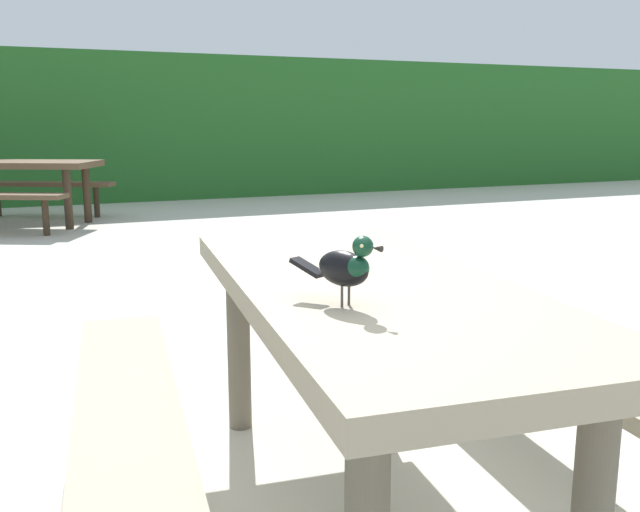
# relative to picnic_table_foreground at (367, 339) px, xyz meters

# --- Properties ---
(hedge_wall) EXTENTS (28.00, 2.23, 2.18)m
(hedge_wall) POSITION_rel_picnic_table_foreground_xyz_m (-0.06, 9.86, 0.53)
(hedge_wall) COLOR #235B23
(hedge_wall) RESTS_ON ground
(picnic_table_foreground) EXTENTS (1.85, 1.87, 0.74)m
(picnic_table_foreground) POSITION_rel_picnic_table_foreground_xyz_m (0.00, 0.00, 0.00)
(picnic_table_foreground) COLOR gray
(picnic_table_foreground) RESTS_ON ground
(bird_grackle) EXTENTS (0.16, 0.27, 0.18)m
(bird_grackle) POSITION_rel_picnic_table_foreground_xyz_m (-0.19, -0.25, 0.29)
(bird_grackle) COLOR black
(bird_grackle) RESTS_ON picnic_table_foreground
(picnic_table_mid_left) EXTENTS (2.28, 2.27, 0.74)m
(picnic_table_mid_left) POSITION_rel_picnic_table_foreground_xyz_m (-1.03, 6.93, 0.00)
(picnic_table_mid_left) COLOR brown
(picnic_table_mid_left) RESTS_ON ground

